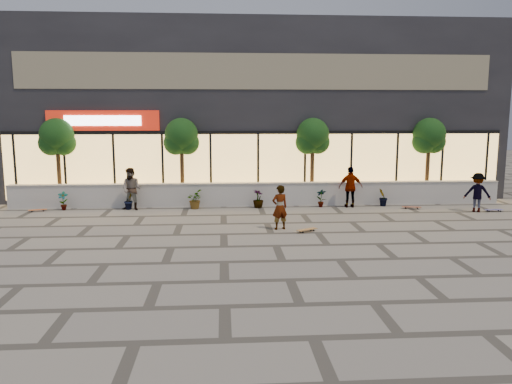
{
  "coord_description": "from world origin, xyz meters",
  "views": [
    {
      "loc": [
        -1.64,
        -15.11,
        4.09
      ],
      "look_at": [
        -0.45,
        2.65,
        1.3
      ],
      "focal_mm": 35.0,
      "sensor_mm": 36.0,
      "label": 1
    }
  ],
  "objects": [
    {
      "name": "skater_left",
      "position": [
        -5.56,
        6.3,
        0.91
      ],
      "size": [
        1.02,
        0.88,
        1.82
      ],
      "primitive_type": "imported",
      "rotation": [
        0.0,
        0.0,
        -0.24
      ],
      "color": "tan",
      "rests_on": "ground"
    },
    {
      "name": "skateboard_center",
      "position": [
        1.28,
        1.8,
        0.08
      ],
      "size": [
        0.8,
        0.6,
        0.1
      ],
      "rotation": [
        0.0,
        0.0,
        0.55
      ],
      "color": "#9E6B34",
      "rests_on": "ground"
    },
    {
      "name": "shrub_f",
      "position": [
        5.5,
        6.45,
        0.41
      ],
      "size": [
        0.55,
        0.57,
        0.81
      ],
      "primitive_type": "imported",
      "rotation": [
        0.0,
        0.0,
        4.1
      ],
      "color": "#143A12",
      "rests_on": "ground"
    },
    {
      "name": "shrub_b",
      "position": [
        -5.7,
        6.45,
        0.41
      ],
      "size": [
        0.57,
        0.57,
        0.81
      ],
      "primitive_type": "imported",
      "rotation": [
        0.0,
        0.0,
        0.82
      ],
      "color": "#143A12",
      "rests_on": "ground"
    },
    {
      "name": "shrub_e",
      "position": [
        2.7,
        6.45,
        0.41
      ],
      "size": [
        0.46,
        0.35,
        0.81
      ],
      "primitive_type": "imported",
      "rotation": [
        0.0,
        0.0,
        3.28
      ],
      "color": "#143A12",
      "rests_on": "ground"
    },
    {
      "name": "skater_right_near",
      "position": [
        3.98,
        6.3,
        0.9
      ],
      "size": [
        1.07,
        0.46,
        1.81
      ],
      "primitive_type": "imported",
      "rotation": [
        0.0,
        0.0,
        3.12
      ],
      "color": "silver",
      "rests_on": "ground"
    },
    {
      "name": "retail_building",
      "position": [
        -0.0,
        12.49,
        4.25
      ],
      "size": [
        24.0,
        9.17,
        8.5
      ],
      "color": "black",
      "rests_on": "ground"
    },
    {
      "name": "tree_east",
      "position": [
        8.0,
        7.7,
        2.99
      ],
      "size": [
        1.6,
        1.5,
        3.92
      ],
      "color": "#4C2E1B",
      "rests_on": "ground"
    },
    {
      "name": "ground",
      "position": [
        0.0,
        0.0,
        0.0
      ],
      "size": [
        80.0,
        80.0,
        0.0
      ],
      "primitive_type": "plane",
      "color": "gray",
      "rests_on": "ground"
    },
    {
      "name": "shrub_c",
      "position": [
        -2.9,
        6.45,
        0.41
      ],
      "size": [
        0.68,
        0.77,
        0.81
      ],
      "primitive_type": "imported",
      "rotation": [
        0.0,
        0.0,
        1.64
      ],
      "color": "#143A12",
      "rests_on": "ground"
    },
    {
      "name": "planter_wall",
      "position": [
        0.0,
        7.0,
        0.52
      ],
      "size": [
        22.0,
        0.42,
        1.04
      ],
      "color": "beige",
      "rests_on": "ground"
    },
    {
      "name": "skater_right_far",
      "position": [
        9.05,
        4.93,
        0.83
      ],
      "size": [
        1.22,
        0.99,
        1.65
      ],
      "primitive_type": "imported",
      "rotation": [
        0.0,
        0.0,
        2.73
      ],
      "color": "maroon",
      "rests_on": "ground"
    },
    {
      "name": "skater_center",
      "position": [
        0.37,
        2.25,
        0.8
      ],
      "size": [
        0.67,
        0.54,
        1.6
      ],
      "primitive_type": "imported",
      "rotation": [
        0.0,
        0.0,
        3.45
      ],
      "color": "silver",
      "rests_on": "ground"
    },
    {
      "name": "tree_west",
      "position": [
        -9.0,
        7.7,
        2.99
      ],
      "size": [
        1.6,
        1.5,
        3.92
      ],
      "color": "#4C2E1B",
      "rests_on": "ground"
    },
    {
      "name": "skateboard_right_far",
      "position": [
        9.8,
        4.9,
        0.08
      ],
      "size": [
        0.81,
        0.22,
        0.1
      ],
      "rotation": [
        0.0,
        0.0,
        0.01
      ],
      "color": "#4D4D8D",
      "rests_on": "ground"
    },
    {
      "name": "tree_mideast",
      "position": [
        2.5,
        7.7,
        2.99
      ],
      "size": [
        1.6,
        1.5,
        3.92
      ],
      "color": "#4C2E1B",
      "rests_on": "ground"
    },
    {
      "name": "skateboard_left",
      "position": [
        -9.5,
        6.2,
        0.07
      ],
      "size": [
        0.76,
        0.41,
        0.09
      ],
      "rotation": [
        0.0,
        0.0,
        0.32
      ],
      "color": "#D45C27",
      "rests_on": "ground"
    },
    {
      "name": "shrub_a",
      "position": [
        -8.5,
        6.45,
        0.41
      ],
      "size": [
        0.43,
        0.29,
        0.81
      ],
      "primitive_type": "imported",
      "color": "#143A12",
      "rests_on": "ground"
    },
    {
      "name": "skateboard_right_near",
      "position": [
        6.55,
        5.73,
        0.08
      ],
      "size": [
        0.83,
        0.4,
        0.1
      ],
      "rotation": [
        0.0,
        0.0,
        -0.25
      ],
      "color": "brown",
      "rests_on": "ground"
    },
    {
      "name": "shrub_d",
      "position": [
        -0.1,
        6.45,
        0.41
      ],
      "size": [
        0.64,
        0.64,
        0.81
      ],
      "primitive_type": "imported",
      "rotation": [
        0.0,
        0.0,
        2.46
      ],
      "color": "#143A12",
      "rests_on": "ground"
    },
    {
      "name": "tree_midwest",
      "position": [
        -3.5,
        7.7,
        2.99
      ],
      "size": [
        1.6,
        1.5,
        3.92
      ],
      "color": "#4C2E1B",
      "rests_on": "ground"
    }
  ]
}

